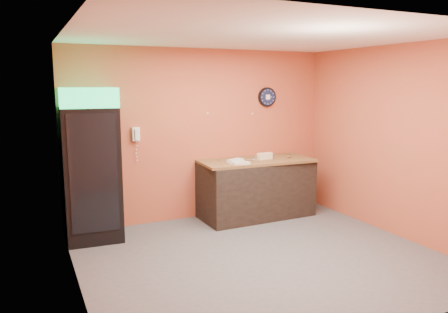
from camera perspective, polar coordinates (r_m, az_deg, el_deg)
floor at (r=5.86m, az=4.81°, el=-12.91°), size 4.50×4.50×0.00m
back_wall at (r=7.27m, az=-2.90°, el=2.90°), size 4.50×0.02×2.80m
left_wall at (r=4.79m, az=-19.01°, el=-1.02°), size 0.02×4.00×2.80m
right_wall at (r=6.89m, az=21.46°, el=1.88°), size 0.02×4.00×2.80m
ceiling at (r=5.46m, az=5.22°, el=15.43°), size 4.50×4.00×0.02m
beverage_cooler at (r=6.46m, az=-16.85°, el=-1.33°), size 0.81×0.82×2.18m
prep_counter at (r=7.41m, az=4.24°, el=-4.30°), size 1.90×0.88×0.94m
wall_clock at (r=7.75m, az=5.65°, el=7.74°), size 0.34×0.06×0.34m
wall_phone at (r=6.87m, az=-11.43°, el=2.88°), size 0.11×0.10×0.21m
butcher_paper at (r=7.31m, az=4.28°, el=-0.56°), size 1.95×0.93×0.04m
sub_roll_stack at (r=7.34m, az=5.35°, el=0.05°), size 0.27×0.11×0.11m
wrapped_sandwich_left at (r=6.95m, az=1.76°, el=-0.73°), size 0.30×0.24×0.04m
wrapped_sandwich_mid at (r=6.86m, az=2.31°, el=-0.88°), size 0.28×0.15×0.04m
wrapped_sandwich_right at (r=7.10m, az=1.47°, el=-0.50°), size 0.32×0.24×0.04m
kitchen_tool at (r=7.28m, az=4.23°, el=-0.17°), size 0.07×0.07×0.07m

